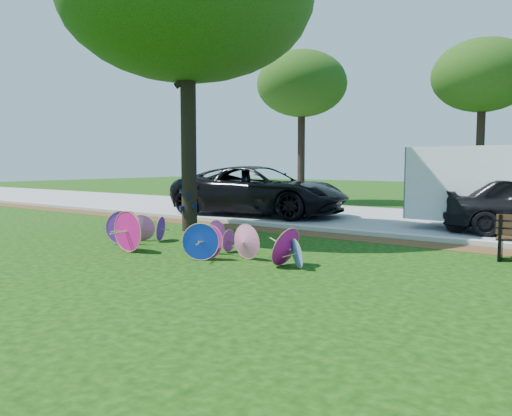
{
  "coord_description": "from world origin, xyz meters",
  "views": [
    {
      "loc": [
        7.32,
        -7.43,
        1.95
      ],
      "look_at": [
        0.5,
        2.0,
        0.9
      ],
      "focal_mm": 35.0,
      "sensor_mm": 36.0,
      "label": 1
    }
  ],
  "objects_px": {
    "main_tree": "(187,2)",
    "cargo_trailer": "(468,183)",
    "black_van": "(260,191)",
    "parasol_pile": "(183,235)"
  },
  "relations": [
    {
      "from": "main_tree",
      "to": "parasol_pile",
      "type": "distance_m",
      "value": 7.02
    },
    {
      "from": "parasol_pile",
      "to": "cargo_trailer",
      "type": "bearing_deg",
      "value": 62.01
    },
    {
      "from": "cargo_trailer",
      "to": "parasol_pile",
      "type": "bearing_deg",
      "value": -114.24
    },
    {
      "from": "main_tree",
      "to": "black_van",
      "type": "relative_size",
      "value": 1.31
    },
    {
      "from": "main_tree",
      "to": "parasol_pile",
      "type": "relative_size",
      "value": 1.57
    },
    {
      "from": "parasol_pile",
      "to": "cargo_trailer",
      "type": "relative_size",
      "value": 1.83
    },
    {
      "from": "main_tree",
      "to": "parasol_pile",
      "type": "xyz_separation_m",
      "value": [
        2.35,
        -2.69,
        -6.04
      ]
    },
    {
      "from": "black_van",
      "to": "cargo_trailer",
      "type": "bearing_deg",
      "value": -95.12
    },
    {
      "from": "cargo_trailer",
      "to": "black_van",
      "type": "bearing_deg",
      "value": -173.79
    },
    {
      "from": "main_tree",
      "to": "cargo_trailer",
      "type": "bearing_deg",
      "value": 37.82
    }
  ]
}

